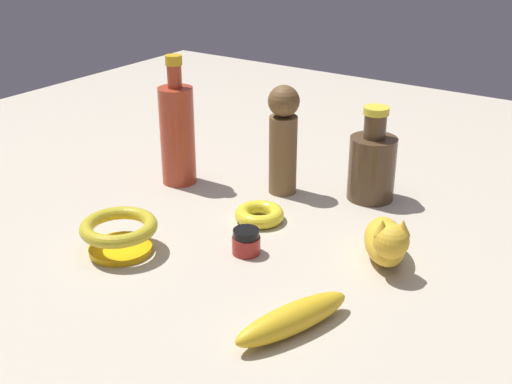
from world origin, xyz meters
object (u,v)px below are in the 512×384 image
nail_polish_jar (246,242)px  bottle_tall (177,133)px  person_figure_adult (283,138)px  bowl (119,232)px  cat_figurine (386,240)px  bottle_short (372,164)px  bangle (258,214)px  banana (293,318)px

nail_polish_jar → bottle_tall: bearing=-30.5°
person_figure_adult → bowl: (0.09, 0.33, -0.07)m
cat_figurine → bottle_short: bottle_short is taller
bangle → bottle_short: bearing=-121.4°
person_figure_adult → nail_polish_jar: bearing=108.9°
bottle_short → nail_polish_jar: bottle_short is taller
cat_figurine → bangle: cat_figurine is taller
bowl → nail_polish_jar: (-0.16, -0.11, -0.01)m
cat_figurine → bottle_tall: size_ratio=0.57×
bottle_short → bangle: 0.23m
bangle → banana: bearing=131.9°
bowl → banana: 0.33m
cat_figurine → bangle: (0.24, -0.01, -0.03)m
bowl → bangle: 0.24m
bottle_tall → bangle: (-0.22, 0.05, -0.09)m
banana → bottle_tall: bottle_tall is taller
bottle_short → bottle_tall: (0.34, 0.14, 0.03)m
banana → person_figure_adult: bearing=-126.5°
cat_figurine → bottle_tall: (0.46, -0.06, 0.06)m
nail_polish_jar → bottle_tall: 0.32m
bottle_tall → bowl: bearing=111.6°
person_figure_adult → bottle_tall: 0.20m
bowl → bottle_tall: (0.10, -0.26, 0.07)m
bottle_short → nail_polish_jar: bearing=76.8°
bottle_short → bowl: bearing=59.9°
bottle_short → bangle: (0.12, 0.19, -0.06)m
bowl → bottle_short: bearing=-120.1°
person_figure_adult → bottle_short: 0.17m
person_figure_adult → bangle: 0.16m
bangle → cat_figurine: bearing=177.3°
banana → cat_figurine: bearing=-166.7°
person_figure_adult → nail_polish_jar: (-0.08, 0.23, -0.09)m
person_figure_adult → bottle_tall: bearing=20.6°
banana → bangle: bearing=-118.4°
bangle → nail_polish_jar: bearing=114.7°
banana → bangle: 0.32m
bowl → banana: bowl is taller
bottle_short → person_figure_adult: bearing=24.2°
nail_polish_jar → banana: (-0.16, 0.13, -0.00)m
cat_figurine → bottle_short: 0.24m
person_figure_adult → bowl: person_figure_adult is taller
bowl → bangle: size_ratio=1.42×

